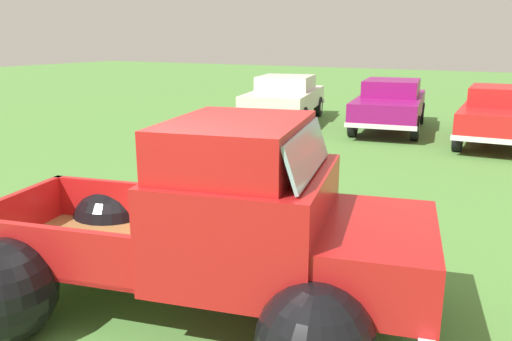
{
  "coord_description": "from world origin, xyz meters",
  "views": [
    {
      "loc": [
        2.87,
        -3.73,
        2.63
      ],
      "look_at": [
        0.0,
        1.45,
        1.09
      ],
      "focal_mm": 36.06,
      "sensor_mm": 36.0,
      "label": 1
    }
  ],
  "objects_px": {
    "show_car_0": "(285,97)",
    "show_car_1": "(390,103)",
    "spectator_0": "(293,164)",
    "vintage_pickup_truck": "(221,240)",
    "show_car_2": "(503,113)"
  },
  "relations": [
    {
      "from": "show_car_0",
      "to": "show_car_2",
      "type": "relative_size",
      "value": 1.07
    },
    {
      "from": "show_car_1",
      "to": "vintage_pickup_truck",
      "type": "bearing_deg",
      "value": -2.29
    },
    {
      "from": "show_car_0",
      "to": "show_car_1",
      "type": "height_order",
      "value": "same"
    },
    {
      "from": "show_car_1",
      "to": "spectator_0",
      "type": "height_order",
      "value": "spectator_0"
    },
    {
      "from": "show_car_0",
      "to": "spectator_0",
      "type": "bearing_deg",
      "value": 13.85
    },
    {
      "from": "vintage_pickup_truck",
      "to": "show_car_0",
      "type": "bearing_deg",
      "value": 100.09
    },
    {
      "from": "vintage_pickup_truck",
      "to": "show_car_0",
      "type": "xyz_separation_m",
      "value": [
        -4.66,
        10.96,
        0.03
      ]
    },
    {
      "from": "show_car_0",
      "to": "spectator_0",
      "type": "height_order",
      "value": "spectator_0"
    },
    {
      "from": "show_car_0",
      "to": "show_car_1",
      "type": "relative_size",
      "value": 0.96
    },
    {
      "from": "show_car_0",
      "to": "show_car_2",
      "type": "xyz_separation_m",
      "value": [
        6.36,
        -0.66,
        -0.0
      ]
    },
    {
      "from": "vintage_pickup_truck",
      "to": "show_car_1",
      "type": "xyz_separation_m",
      "value": [
        -1.31,
        11.03,
        0.03
      ]
    },
    {
      "from": "show_car_0",
      "to": "spectator_0",
      "type": "distance_m",
      "value": 9.61
    },
    {
      "from": "spectator_0",
      "to": "vintage_pickup_truck",
      "type": "bearing_deg",
      "value": 144.94
    },
    {
      "from": "spectator_0",
      "to": "show_car_2",
      "type": "bearing_deg",
      "value": -58.22
    },
    {
      "from": "show_car_0",
      "to": "show_car_2",
      "type": "height_order",
      "value": "same"
    }
  ]
}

